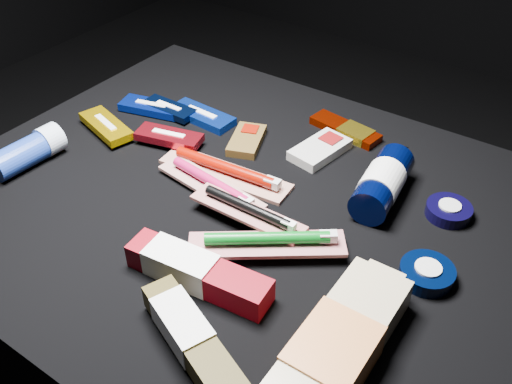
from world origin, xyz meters
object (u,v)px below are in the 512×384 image
Objects in this scene: deodorant_stick at (29,151)px; toothpaste_carton_red at (192,270)px; lotion_bottle at (382,183)px; bodywash_bottle at (340,344)px.

toothpaste_carton_red is (0.41, -0.05, -0.01)m from deodorant_stick.
deodorant_stick is (-0.54, -0.26, -0.01)m from lotion_bottle.
deodorant_stick is (-0.63, 0.05, 0.00)m from bodywash_bottle.
lotion_bottle is at bearing 105.64° from bodywash_bottle.
bodywash_bottle is 0.63m from deodorant_stick.
toothpaste_carton_red is (-0.22, -0.00, -0.00)m from bodywash_bottle.
lotion_bottle is 0.81× the size of bodywash_bottle.
deodorant_stick reaches higher than toothpaste_carton_red.
toothpaste_carton_red is (-0.13, -0.31, -0.01)m from lotion_bottle.
deodorant_stick is at bearing 166.73° from toothpaste_carton_red.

